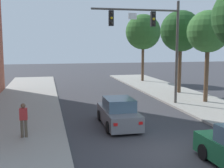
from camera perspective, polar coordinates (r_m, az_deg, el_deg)
The scene contains 8 objects.
ground_plane at distance 12.72m, azimuth 11.03°, elevation -13.25°, with size 120.00×120.00×0.00m, color #38383D.
sidewalk_left at distance 11.84m, azimuth -20.32°, elevation -14.84°, with size 5.00×60.00×0.15m, color #99968E.
traffic_signal_mast at distance 21.60m, azimuth 8.18°, elevation 9.79°, with size 6.50×0.38×7.50m.
car_lead_grey at distance 16.35m, azimuth 1.25°, elevation -5.73°, with size 1.86×4.25×1.60m.
pedestrian_sidewalk_left_walker at distance 14.47m, azimuth -16.84°, elevation -6.45°, with size 0.36×0.22×1.64m.
street_tree_second at distance 23.40m, azimuth 18.23°, elevation 9.60°, with size 3.16×3.16×6.93m.
street_tree_third at distance 27.36m, azimuth 13.24°, elevation 9.95°, with size 3.68×3.68×7.42m.
street_tree_farthest at distance 35.55m, azimuth 6.09°, elevation 10.03°, with size 4.17×4.17×7.96m.
Camera 1 is at (-4.87, -10.85, 4.51)m, focal length 46.95 mm.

